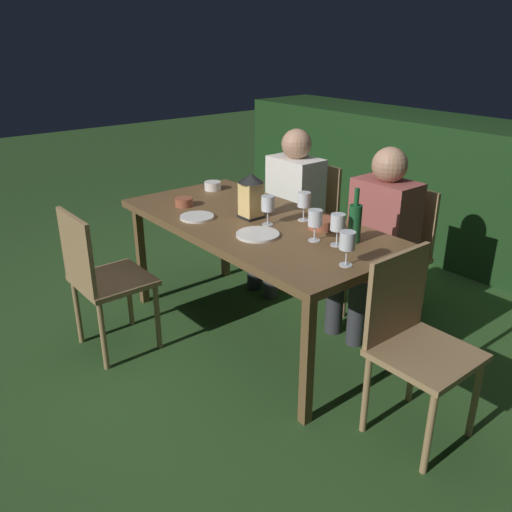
{
  "coord_description": "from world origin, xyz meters",
  "views": [
    {
      "loc": [
        2.29,
        -1.86,
        1.77
      ],
      "look_at": [
        0.0,
        0.0,
        0.52
      ],
      "focal_mm": 37.51,
      "sensor_mm": 36.0,
      "label": 1
    }
  ],
  "objects": [
    {
      "name": "wine_glass_e",
      "position": [
        0.09,
        0.01,
        0.86
      ],
      "size": [
        0.08,
        0.08,
        0.17
      ],
      "color": "silver",
      "rests_on": "dining_table"
    },
    {
      "name": "chair_side_right_b",
      "position": [
        0.4,
        0.81,
        0.49
      ],
      "size": [
        0.42,
        0.4,
        0.87
      ],
      "color": "#9E7A51",
      "rests_on": "ground"
    },
    {
      "name": "plate_c",
      "position": [
        -0.26,
        -0.24,
        0.75
      ],
      "size": [
        0.2,
        0.2,
        0.01
      ],
      "primitive_type": "cylinder",
      "color": "white",
      "rests_on": "dining_table"
    },
    {
      "name": "wine_glass_c",
      "position": [
        0.76,
        -0.07,
        0.86
      ],
      "size": [
        0.08,
        0.08,
        0.17
      ],
      "color": "silver",
      "rests_on": "dining_table"
    },
    {
      "name": "bowl_olives",
      "position": [
        -0.7,
        0.18,
        0.77
      ],
      "size": [
        0.11,
        0.11,
        0.06
      ],
      "color": "silver",
      "rests_on": "dining_table"
    },
    {
      "name": "person_in_rust",
      "position": [
        0.4,
        0.62,
        0.64
      ],
      "size": [
        0.38,
        0.47,
        1.15
      ],
      "color": "#9E4C47",
      "rests_on": "ground"
    },
    {
      "name": "chair_side_right_a",
      "position": [
        -0.4,
        0.81,
        0.49
      ],
      "size": [
        0.42,
        0.4,
        0.87
      ],
      "color": "#9E7A51",
      "rests_on": "ground"
    },
    {
      "name": "chair_head_far",
      "position": [
        1.13,
        0.0,
        0.49
      ],
      "size": [
        0.4,
        0.42,
        0.87
      ],
      "color": "#9E7A51",
      "rests_on": "ground"
    },
    {
      "name": "plate_b",
      "position": [
        -0.27,
        0.21,
        0.75
      ],
      "size": [
        0.21,
        0.21,
        0.01
      ],
      "primitive_type": "cylinder",
      "color": "white",
      "rests_on": "dining_table"
    },
    {
      "name": "wine_glass_a",
      "position": [
        0.56,
        0.08,
        0.86
      ],
      "size": [
        0.08,
        0.08,
        0.17
      ],
      "color": "silver",
      "rests_on": "dining_table"
    },
    {
      "name": "ground_plane",
      "position": [
        0.0,
        0.0,
        0.0
      ],
      "size": [
        16.0,
        16.0,
        0.0
      ],
      "primitive_type": "plane",
      "color": "#2D5123"
    },
    {
      "name": "dining_table",
      "position": [
        0.0,
        0.0,
        0.68
      ],
      "size": [
        1.76,
        0.84,
        0.74
      ],
      "color": "brown",
      "rests_on": "ground"
    },
    {
      "name": "lantern_centerpiece",
      "position": [
        -0.06,
        0.01,
        0.89
      ],
      "size": [
        0.15,
        0.15,
        0.27
      ],
      "color": "black",
      "rests_on": "dining_table"
    },
    {
      "name": "chair_side_left_a",
      "position": [
        -0.4,
        -0.81,
        0.49
      ],
      "size": [
        0.42,
        0.4,
        0.87
      ],
      "color": "#9E7A51",
      "rests_on": "ground"
    },
    {
      "name": "plate_a",
      "position": [
        0.2,
        -0.15,
        0.75
      ],
      "size": [
        0.24,
        0.24,
        0.01
      ],
      "primitive_type": "cylinder",
      "color": "white",
      "rests_on": "dining_table"
    },
    {
      "name": "bowl_salad",
      "position": [
        0.33,
        0.21,
        0.77
      ],
      "size": [
        0.16,
        0.16,
        0.06
      ],
      "color": "#9E5138",
      "rests_on": "dining_table"
    },
    {
      "name": "bowl_bread",
      "position": [
        -0.51,
        -0.17,
        0.77
      ],
      "size": [
        0.11,
        0.11,
        0.05
      ],
      "color": "#9E5138",
      "rests_on": "dining_table"
    },
    {
      "name": "green_bottle_on_table",
      "position": [
        0.58,
        0.19,
        0.85
      ],
      "size": [
        0.07,
        0.07,
        0.29
      ],
      "color": "#195128",
      "rests_on": "dining_table"
    },
    {
      "name": "wine_glass_b",
      "position": [
        0.17,
        0.22,
        0.86
      ],
      "size": [
        0.08,
        0.08,
        0.17
      ],
      "color": "silver",
      "rests_on": "dining_table"
    },
    {
      "name": "hedge_backdrop",
      "position": [
        0.0,
        2.14,
        0.55
      ],
      "size": [
        4.4,
        0.75,
        1.1
      ],
      "primitive_type": "cube",
      "color": "#193816",
      "rests_on": "ground"
    },
    {
      "name": "wine_glass_d",
      "position": [
        0.44,
        0.04,
        0.86
      ],
      "size": [
        0.08,
        0.08,
        0.17
      ],
      "color": "silver",
      "rests_on": "dining_table"
    },
    {
      "name": "person_in_cream",
      "position": [
        -0.4,
        0.62,
        0.64
      ],
      "size": [
        0.38,
        0.47,
        1.15
      ],
      "color": "white",
      "rests_on": "ground"
    }
  ]
}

